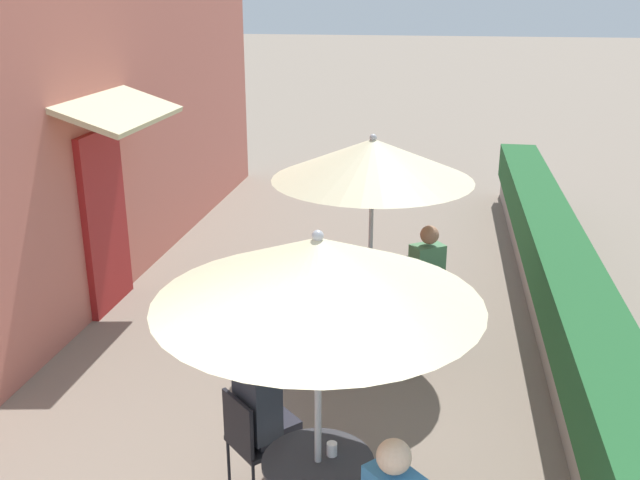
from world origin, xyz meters
name	(u,v)px	position (x,y,z in m)	size (l,w,h in m)	color
cafe_facade_wall	(101,125)	(-2.54, 5.65, 2.09)	(0.98, 11.57, 4.20)	#C66B5B
planter_hedge	(555,275)	(2.75, 5.68, 0.54)	(0.60, 10.57, 1.01)	gray
patio_umbrella_near	(318,271)	(0.72, 1.70, 2.03)	(1.98, 1.98, 2.28)	#B7B7BC
cafe_chair_near_right	(252,437)	(0.15, 2.14, 0.52)	(0.57, 0.57, 0.87)	black
seated_patron_near_right	(264,411)	(0.23, 2.22, 0.69)	(0.51, 0.51, 1.25)	#23232D
coffee_cup_near	(332,449)	(0.80, 1.78, 0.75)	(0.07, 0.07, 0.09)	white
patio_table_mid	(369,304)	(0.75, 4.65, 0.50)	(0.74, 0.74, 0.70)	#28282D
patio_umbrella_mid	(373,160)	(0.75, 4.65, 2.03)	(1.98, 1.98, 2.28)	#B7B7BC
cafe_chair_mid_left	(423,288)	(1.29, 5.11, 0.52)	(0.56, 0.56, 0.87)	black
seated_patron_mid_left	(429,277)	(1.35, 5.02, 0.69)	(0.49, 0.51, 1.25)	#23232D
cafe_chair_mid_right	(310,317)	(0.21, 4.18, 0.52)	(0.56, 0.56, 0.87)	black
coffee_cup_mid	(374,277)	(0.78, 4.77, 0.75)	(0.07, 0.07, 0.09)	white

